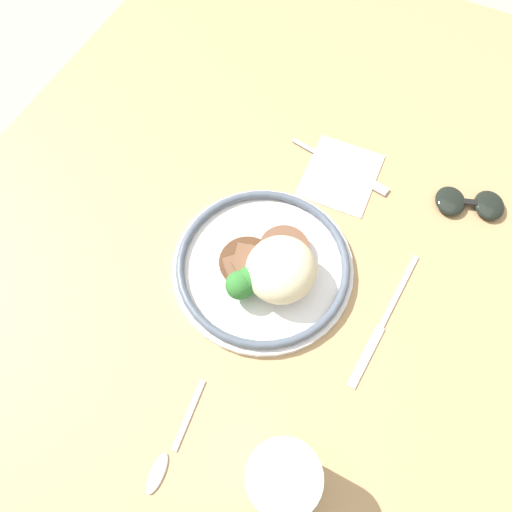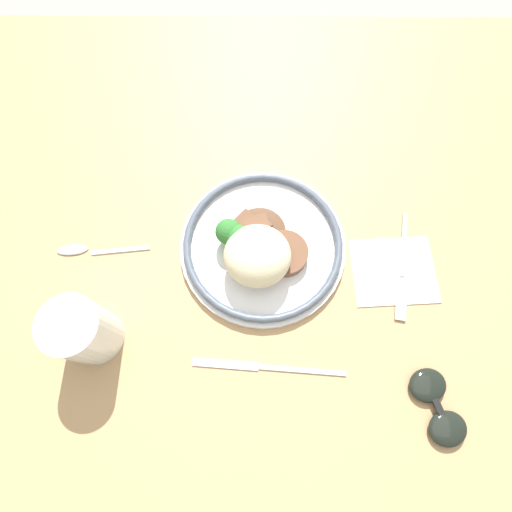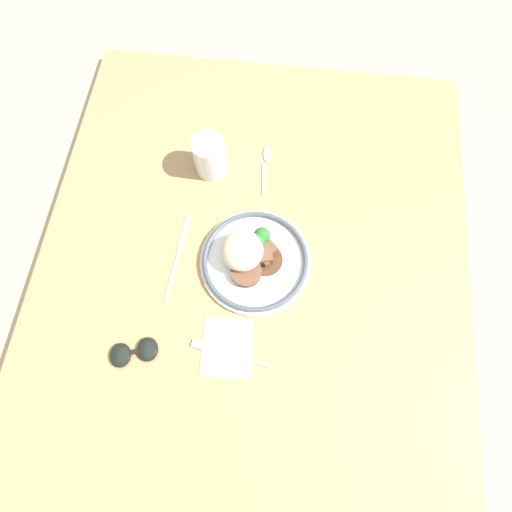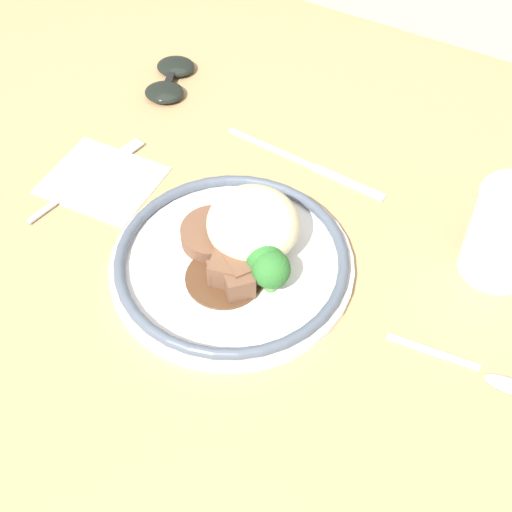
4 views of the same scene
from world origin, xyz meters
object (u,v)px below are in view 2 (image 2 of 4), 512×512
(fork, at_px, (402,275))
(spoon, at_px, (84,251))
(sunglasses, at_px, (438,407))
(plate, at_px, (260,247))
(knife, at_px, (263,367))
(juice_glass, at_px, (85,332))

(fork, distance_m, spoon, 0.50)
(spoon, xyz_separation_m, sunglasses, (-0.52, 0.23, 0.01))
(plate, relative_size, knife, 1.18)
(plate, relative_size, spoon, 1.75)
(spoon, bearing_deg, juice_glass, 100.00)
(knife, bearing_deg, juice_glass, -5.53)
(juice_glass, bearing_deg, knife, 170.33)
(fork, xyz_separation_m, sunglasses, (-0.02, 0.19, 0.00))
(sunglasses, bearing_deg, fork, -101.84)
(knife, relative_size, spoon, 1.49)
(plate, height_order, spoon, plate)
(plate, xyz_separation_m, knife, (-0.00, 0.18, -0.02))
(plate, xyz_separation_m, fork, (-0.22, 0.04, -0.02))
(fork, distance_m, knife, 0.26)
(plate, height_order, fork, plate)
(knife, bearing_deg, sunglasses, 171.91)
(plate, distance_m, juice_glass, 0.28)
(plate, relative_size, sunglasses, 2.24)
(sunglasses, bearing_deg, spoon, -42.57)
(juice_glass, distance_m, spoon, 0.15)
(fork, relative_size, sunglasses, 1.53)
(knife, bearing_deg, fork, -143.23)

